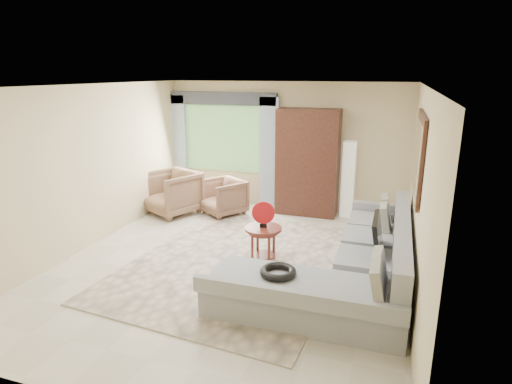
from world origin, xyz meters
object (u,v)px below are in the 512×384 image
(floor_lamp, at_px, (348,179))
(coffee_table, at_px, (263,244))
(armoire, at_px, (308,162))
(tv_screen, at_px, (378,235))
(potted_plant, at_px, (177,193))
(armchair_right, at_px, (223,197))
(sectional_sofa, at_px, (354,268))
(armchair_left, at_px, (172,193))

(floor_lamp, bearing_deg, coffee_table, -110.11)
(armoire, xyz_separation_m, floor_lamp, (0.80, 0.06, -0.30))
(tv_screen, relative_size, coffee_table, 1.33)
(coffee_table, xyz_separation_m, potted_plant, (-2.59, 2.13, -0.02))
(coffee_table, bearing_deg, armoire, 86.79)
(coffee_table, xyz_separation_m, armchair_right, (-1.45, 1.92, 0.06))
(armchair_right, height_order, armoire, armoire)
(sectional_sofa, height_order, armoire, armoire)
(armchair_right, xyz_separation_m, armoire, (1.59, 0.59, 0.69))
(tv_screen, relative_size, armchair_right, 0.95)
(potted_plant, distance_m, armoire, 2.86)
(coffee_table, height_order, floor_lamp, floor_lamp)
(tv_screen, bearing_deg, coffee_table, 172.46)
(sectional_sofa, bearing_deg, potted_plant, 147.54)
(tv_screen, bearing_deg, floor_lamp, 104.10)
(armoire, bearing_deg, floor_lamp, 4.29)
(coffee_table, relative_size, armchair_left, 0.58)
(coffee_table, bearing_deg, tv_screen, -7.54)
(armchair_right, relative_size, armoire, 0.37)
(armoire, relative_size, floor_lamp, 1.40)
(tv_screen, distance_m, armchair_right, 3.77)
(tv_screen, height_order, armchair_left, tv_screen)
(armchair_right, bearing_deg, floor_lamp, 49.76)
(tv_screen, distance_m, armoire, 3.13)
(tv_screen, height_order, floor_lamp, floor_lamp)
(armchair_left, xyz_separation_m, armchair_right, (0.98, 0.29, -0.08))
(armchair_left, height_order, armoire, armoire)
(tv_screen, relative_size, armchair_left, 0.77)
(sectional_sofa, xyz_separation_m, potted_plant, (-3.96, 2.52, -0.01))
(sectional_sofa, bearing_deg, tv_screen, 32.64)
(sectional_sofa, bearing_deg, armchair_left, 152.14)
(potted_plant, xyz_separation_m, floor_lamp, (3.53, 0.44, 0.48))
(armchair_right, height_order, potted_plant, armchair_right)
(armchair_left, distance_m, potted_plant, 0.56)
(armchair_left, distance_m, armchair_right, 1.03)
(armchair_right, distance_m, armoire, 1.83)
(coffee_table, bearing_deg, armchair_right, 127.10)
(tv_screen, height_order, armoire, armoire)
(sectional_sofa, xyz_separation_m, tv_screen, (0.27, 0.17, 0.44))
(sectional_sofa, bearing_deg, floor_lamp, 98.33)
(tv_screen, xyz_separation_m, armchair_right, (-3.09, 2.13, -0.36))
(armchair_left, xyz_separation_m, potted_plant, (-0.16, 0.51, -0.16))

